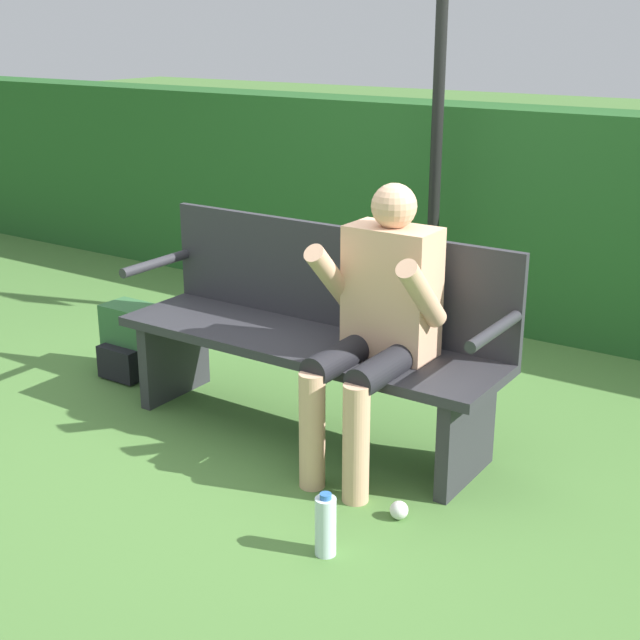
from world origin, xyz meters
TOP-DOWN VIEW (x-y plane):
  - ground_plane at (0.00, 0.00)m, footprint 40.00×40.00m
  - hedge_back at (0.00, 2.08)m, footprint 12.00×0.44m
  - park_bench at (0.00, 0.08)m, footprint 1.90×0.52m
  - person_seated at (0.42, -0.06)m, footprint 0.52×0.62m
  - backpack at (-1.22, 0.08)m, footprint 0.33×0.27m
  - water_bottle at (0.64, -0.79)m, footprint 0.08×0.08m
  - signpost at (-0.17, 1.59)m, footprint 0.42×0.09m
  - litter_crumple at (0.75, -0.43)m, footprint 0.07×0.07m

SIDE VIEW (x-z plane):
  - ground_plane at x=0.00m, z-range 0.00..0.00m
  - litter_crumple at x=0.75m, z-range 0.00..0.07m
  - water_bottle at x=0.64m, z-range -0.01..0.24m
  - backpack at x=-1.22m, z-range -0.01..0.39m
  - park_bench at x=0.00m, z-range 0.01..0.98m
  - person_seated at x=0.42m, z-range 0.07..1.31m
  - hedge_back at x=0.00m, z-range 0.00..1.38m
  - signpost at x=-0.17m, z-range 0.20..2.56m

